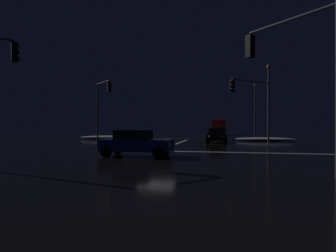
{
  "coord_description": "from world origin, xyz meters",
  "views": [
    {
      "loc": [
        4.98,
        -19.91,
        1.86
      ],
      "look_at": [
        -1.68,
        11.99,
        1.75
      ],
      "focal_mm": 30.62,
      "sensor_mm": 36.0,
      "label": 1
    }
  ],
  "objects_px": {
    "streetlamp_right_far": "(255,106)",
    "streetlamp_right_near": "(269,97)",
    "box_truck": "(219,126)",
    "sedan_blue_crossing": "(136,143)",
    "sedan_orange": "(219,133)",
    "sedan_gray": "(219,132)",
    "traffic_signal_ne": "(254,99)",
    "traffic_signal_se": "(295,61)",
    "sedan_white": "(218,131)",
    "sedan_black": "(217,135)",
    "traffic_signal_nw": "(102,100)"
  },
  "relations": [
    {
      "from": "streetlamp_right_far",
      "to": "streetlamp_right_near",
      "type": "relative_size",
      "value": 1.0
    },
    {
      "from": "box_truck",
      "to": "sedan_blue_crossing",
      "type": "xyz_separation_m",
      "value": [
        -3.75,
        -40.0,
        -0.91
      ]
    },
    {
      "from": "sedan_blue_crossing",
      "to": "streetlamp_right_near",
      "type": "bearing_deg",
      "value": 60.7
    },
    {
      "from": "sedan_orange",
      "to": "sedan_gray",
      "type": "bearing_deg",
      "value": 92.3
    },
    {
      "from": "traffic_signal_ne",
      "to": "streetlamp_right_far",
      "type": "height_order",
      "value": "streetlamp_right_far"
    },
    {
      "from": "sedan_orange",
      "to": "streetlamp_right_near",
      "type": "relative_size",
      "value": 0.5
    },
    {
      "from": "box_truck",
      "to": "streetlamp_right_far",
      "type": "xyz_separation_m",
      "value": [
        6.12,
        -6.41,
        3.34
      ]
    },
    {
      "from": "sedan_orange",
      "to": "traffic_signal_se",
      "type": "relative_size",
      "value": 0.67
    },
    {
      "from": "sedan_white",
      "to": "traffic_signal_ne",
      "type": "relative_size",
      "value": 0.71
    },
    {
      "from": "sedan_white",
      "to": "traffic_signal_se",
      "type": "xyz_separation_m",
      "value": [
        4.21,
        -37.53,
        3.64
      ]
    },
    {
      "from": "sedan_black",
      "to": "streetlamp_right_far",
      "type": "distance_m",
      "value": 20.26
    },
    {
      "from": "sedan_black",
      "to": "traffic_signal_ne",
      "type": "xyz_separation_m",
      "value": [
        3.47,
        -3.72,
        3.48
      ]
    },
    {
      "from": "sedan_gray",
      "to": "streetlamp_right_near",
      "type": "relative_size",
      "value": 0.5
    },
    {
      "from": "sedan_white",
      "to": "box_truck",
      "type": "relative_size",
      "value": 0.52
    },
    {
      "from": "streetlamp_right_near",
      "to": "sedan_orange",
      "type": "bearing_deg",
      "value": 149.97
    },
    {
      "from": "sedan_blue_crossing",
      "to": "sedan_orange",
      "type": "bearing_deg",
      "value": 78.32
    },
    {
      "from": "traffic_signal_ne",
      "to": "streetlamp_right_far",
      "type": "distance_m",
      "value": 22.82
    },
    {
      "from": "traffic_signal_nw",
      "to": "streetlamp_right_near",
      "type": "distance_m",
      "value": 18.39
    },
    {
      "from": "sedan_black",
      "to": "traffic_signal_ne",
      "type": "height_order",
      "value": "traffic_signal_ne"
    },
    {
      "from": "sedan_white",
      "to": "box_truck",
      "type": "bearing_deg",
      "value": 90.32
    },
    {
      "from": "traffic_signal_se",
      "to": "streetlamp_right_far",
      "type": "bearing_deg",
      "value": 87.15
    },
    {
      "from": "sedan_gray",
      "to": "streetlamp_right_near",
      "type": "distance_m",
      "value": 11.72
    },
    {
      "from": "box_truck",
      "to": "traffic_signal_ne",
      "type": "height_order",
      "value": "traffic_signal_ne"
    },
    {
      "from": "sedan_white",
      "to": "streetlamp_right_near",
      "type": "bearing_deg",
      "value": -69.09
    },
    {
      "from": "sedan_white",
      "to": "sedan_gray",
      "type": "bearing_deg",
      "value": -87.67
    },
    {
      "from": "sedan_blue_crossing",
      "to": "streetlamp_right_far",
      "type": "distance_m",
      "value": 35.27
    },
    {
      "from": "box_truck",
      "to": "traffic_signal_se",
      "type": "distance_m",
      "value": 44.32
    },
    {
      "from": "sedan_black",
      "to": "sedan_white",
      "type": "height_order",
      "value": "same"
    },
    {
      "from": "sedan_black",
      "to": "streetlamp_right_far",
      "type": "height_order",
      "value": "streetlamp_right_far"
    },
    {
      "from": "sedan_black",
      "to": "streetlamp_right_near",
      "type": "height_order",
      "value": "streetlamp_right_near"
    },
    {
      "from": "sedan_black",
      "to": "sedan_blue_crossing",
      "type": "bearing_deg",
      "value": -106.06
    },
    {
      "from": "sedan_blue_crossing",
      "to": "sedan_gray",
      "type": "bearing_deg",
      "value": 81.4
    },
    {
      "from": "streetlamp_right_near",
      "to": "traffic_signal_se",
      "type": "bearing_deg",
      "value": -94.95
    },
    {
      "from": "sedan_black",
      "to": "traffic_signal_nw",
      "type": "relative_size",
      "value": 0.66
    },
    {
      "from": "sedan_black",
      "to": "traffic_signal_nw",
      "type": "height_order",
      "value": "traffic_signal_nw"
    },
    {
      "from": "sedan_gray",
      "to": "traffic_signal_nw",
      "type": "height_order",
      "value": "traffic_signal_nw"
    },
    {
      "from": "streetlamp_right_far",
      "to": "traffic_signal_nw",
      "type": "bearing_deg",
      "value": -127.97
    },
    {
      "from": "traffic_signal_ne",
      "to": "streetlamp_right_near",
      "type": "relative_size",
      "value": 0.71
    },
    {
      "from": "sedan_blue_crossing",
      "to": "traffic_signal_se",
      "type": "distance_m",
      "value": 9.66
    },
    {
      "from": "streetlamp_right_far",
      "to": "streetlamp_right_near",
      "type": "xyz_separation_m",
      "value": [
        0.0,
        -16.0,
        -0.02
      ]
    },
    {
      "from": "sedan_orange",
      "to": "sedan_white",
      "type": "distance_m",
      "value": 12.71
    },
    {
      "from": "streetlamp_right_near",
      "to": "sedan_black",
      "type": "bearing_deg",
      "value": -152.26
    },
    {
      "from": "traffic_signal_nw",
      "to": "box_truck",
      "type": "bearing_deg",
      "value": 68.63
    },
    {
      "from": "sedan_orange",
      "to": "sedan_blue_crossing",
      "type": "xyz_separation_m",
      "value": [
        -4.3,
        -20.81,
        0.0
      ]
    },
    {
      "from": "sedan_black",
      "to": "sedan_white",
      "type": "xyz_separation_m",
      "value": [
        -0.42,
        18.9,
        0.0
      ]
    },
    {
      "from": "traffic_signal_ne",
      "to": "sedan_blue_crossing",
      "type": "bearing_deg",
      "value": -125.16
    },
    {
      "from": "box_truck",
      "to": "sedan_blue_crossing",
      "type": "relative_size",
      "value": 1.91
    },
    {
      "from": "sedan_black",
      "to": "sedan_blue_crossing",
      "type": "distance_m",
      "value": 15.21
    },
    {
      "from": "traffic_signal_ne",
      "to": "traffic_signal_nw",
      "type": "bearing_deg",
      "value": 178.04
    },
    {
      "from": "sedan_white",
      "to": "traffic_signal_ne",
      "type": "xyz_separation_m",
      "value": [
        3.89,
        -22.61,
        3.48
      ]
    }
  ]
}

